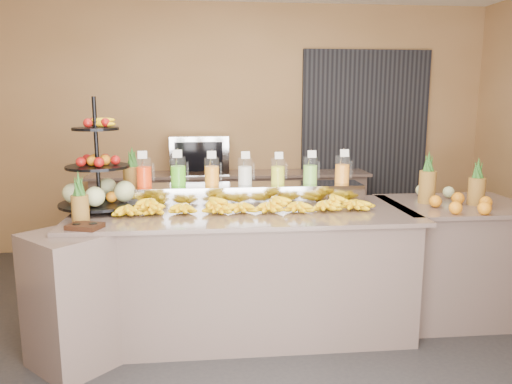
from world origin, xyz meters
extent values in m
plane|color=black|center=(0.00, 0.00, 0.00)|extent=(6.00, 6.00, 0.00)
cube|color=olive|center=(0.00, 2.51, 1.40)|extent=(6.00, 0.02, 2.80)
cube|color=black|center=(1.60, 2.46, 1.20)|extent=(1.50, 0.06, 2.20)
cube|color=gray|center=(0.00, 0.30, 0.45)|extent=(2.40, 0.90, 0.90)
cube|color=gray|center=(0.00, 0.30, 0.92)|extent=(2.50, 1.00, 0.03)
cube|color=gray|center=(-1.15, -0.10, 0.45)|extent=(0.71, 0.71, 0.90)
cube|color=gray|center=(1.70, 0.40, 0.45)|extent=(1.00, 0.80, 0.90)
cube|color=gray|center=(1.70, 0.40, 0.92)|extent=(1.08, 0.88, 0.03)
cube|color=gray|center=(0.00, 2.25, 0.45)|extent=(3.00, 0.50, 0.90)
cube|color=gray|center=(0.00, 2.25, 0.92)|extent=(3.10, 0.55, 0.03)
cube|color=gray|center=(0.03, 0.58, 1.01)|extent=(1.85, 0.30, 0.15)
cylinder|color=silver|center=(-0.75, 0.58, 1.19)|extent=(0.12, 0.12, 0.22)
cylinder|color=#FA3100|center=(-0.75, 0.58, 1.15)|extent=(0.11, 0.11, 0.15)
cylinder|color=gray|center=(-0.76, 0.59, 1.24)|extent=(0.01, 0.01, 0.26)
cube|color=white|center=(-0.75, 0.53, 1.33)|extent=(0.07, 0.02, 0.06)
cylinder|color=silver|center=(-0.49, 0.58, 1.19)|extent=(0.12, 0.12, 0.22)
cylinder|color=#48B919|center=(-0.49, 0.58, 1.16)|extent=(0.11, 0.11, 0.15)
cylinder|color=gray|center=(-0.50, 0.59, 1.24)|extent=(0.01, 0.01, 0.26)
cube|color=white|center=(-0.49, 0.52, 1.33)|extent=(0.07, 0.02, 0.06)
cylinder|color=silver|center=(-0.23, 0.58, 1.19)|extent=(0.12, 0.12, 0.21)
cylinder|color=orange|center=(-0.23, 0.58, 1.15)|extent=(0.11, 0.11, 0.15)
cylinder|color=gray|center=(-0.24, 0.59, 1.24)|extent=(0.01, 0.01, 0.25)
cube|color=white|center=(-0.23, 0.53, 1.32)|extent=(0.07, 0.02, 0.06)
cylinder|color=silver|center=(0.03, 0.58, 1.18)|extent=(0.11, 0.11, 0.21)
cylinder|color=silver|center=(0.03, 0.58, 1.15)|extent=(0.11, 0.11, 0.14)
cylinder|color=gray|center=(0.02, 0.59, 1.23)|extent=(0.01, 0.01, 0.25)
cube|color=white|center=(0.03, 0.53, 1.32)|extent=(0.07, 0.02, 0.06)
cylinder|color=silver|center=(0.29, 0.58, 1.18)|extent=(0.11, 0.11, 0.20)
cylinder|color=gold|center=(0.29, 0.58, 1.15)|extent=(0.10, 0.10, 0.14)
cylinder|color=gray|center=(0.28, 0.59, 1.23)|extent=(0.01, 0.01, 0.24)
cube|color=white|center=(0.29, 0.53, 1.31)|extent=(0.06, 0.02, 0.06)
cylinder|color=silver|center=(0.55, 0.58, 1.19)|extent=(0.12, 0.12, 0.21)
cylinder|color=#78C442|center=(0.55, 0.58, 1.15)|extent=(0.11, 0.11, 0.14)
cylinder|color=gray|center=(0.54, 0.59, 1.23)|extent=(0.01, 0.01, 0.25)
cube|color=white|center=(0.55, 0.53, 1.32)|extent=(0.07, 0.02, 0.06)
cylinder|color=silver|center=(0.81, 0.58, 1.19)|extent=(0.12, 0.12, 0.22)
cylinder|color=orange|center=(0.81, 0.58, 1.15)|extent=(0.11, 0.11, 0.15)
cylinder|color=gray|center=(0.80, 0.59, 1.24)|extent=(0.01, 0.01, 0.26)
cube|color=white|center=(0.81, 0.53, 1.33)|extent=(0.07, 0.02, 0.06)
ellipsoid|color=#FDEB0C|center=(-0.83, 0.28, 0.98)|extent=(0.23, 0.17, 0.09)
ellipsoid|color=#FDEB0C|center=(-0.62, 0.28, 0.98)|extent=(0.23, 0.17, 0.09)
ellipsoid|color=#FDEB0C|center=(-0.41, 0.28, 0.98)|extent=(0.23, 0.17, 0.09)
ellipsoid|color=#FDEB0C|center=(-0.21, 0.28, 0.98)|extent=(0.23, 0.17, 0.09)
ellipsoid|color=#FDEB0C|center=(0.00, 0.28, 0.98)|extent=(0.23, 0.17, 0.09)
ellipsoid|color=#FDEB0C|center=(0.21, 0.28, 0.98)|extent=(0.23, 0.17, 0.09)
ellipsoid|color=#FDEB0C|center=(0.42, 0.28, 0.98)|extent=(0.23, 0.17, 0.09)
ellipsoid|color=#FDEB0C|center=(0.63, 0.28, 0.98)|extent=(0.23, 0.17, 0.09)
ellipsoid|color=#FDEB0C|center=(0.83, 0.28, 0.98)|extent=(0.23, 0.17, 0.09)
ellipsoid|color=#FDEB0C|center=(-0.66, 0.28, 1.04)|extent=(0.19, 0.15, 0.09)
ellipsoid|color=#FDEB0C|center=(-0.22, 0.28, 1.04)|extent=(0.19, 0.15, 0.09)
ellipsoid|color=#FDEB0C|center=(0.22, 0.28, 1.04)|extent=(0.19, 0.15, 0.09)
ellipsoid|color=#FDEB0C|center=(0.67, 0.28, 1.04)|extent=(0.19, 0.15, 0.09)
cylinder|color=black|center=(-1.06, 0.45, 1.35)|extent=(0.03, 0.03, 0.83)
cylinder|color=black|center=(-1.06, 0.45, 0.98)|extent=(0.62, 0.62, 0.02)
cylinder|color=black|center=(-1.06, 0.45, 1.25)|extent=(0.49, 0.49, 0.02)
cylinder|color=black|center=(-1.06, 0.45, 1.53)|extent=(0.35, 0.35, 0.02)
sphere|color=#C7C789|center=(-0.88, 0.45, 1.06)|extent=(0.16, 0.16, 0.16)
sphere|color=#9A0E10|center=(-0.93, 0.45, 1.30)|extent=(0.07, 0.07, 0.07)
sphere|color=orange|center=(-1.16, 0.45, 1.03)|extent=(0.08, 0.08, 0.08)
cube|color=black|center=(-1.05, -0.11, 0.95)|extent=(0.24, 0.21, 0.03)
cylinder|color=brown|center=(-1.10, 0.03, 1.03)|extent=(0.11, 0.11, 0.19)
cone|color=#1F4818|center=(-1.10, 0.03, 1.20)|extent=(0.06, 0.06, 0.16)
cylinder|color=brown|center=(-0.85, 0.71, 1.07)|extent=(0.16, 0.16, 0.29)
cone|color=#1F4818|center=(-0.85, 0.71, 1.30)|extent=(0.08, 0.08, 0.16)
cylinder|color=brown|center=(1.47, 0.44, 1.06)|extent=(0.14, 0.14, 0.26)
cylinder|color=brown|center=(1.82, 0.34, 1.04)|extent=(0.13, 0.13, 0.21)
ellipsoid|color=orange|center=(1.63, 0.18, 0.98)|extent=(0.38, 0.26, 0.10)
cube|color=gray|center=(-0.35, 2.25, 1.14)|extent=(0.65, 0.47, 0.42)
camera|label=1|loc=(-0.27, -3.28, 1.74)|focal=35.00mm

